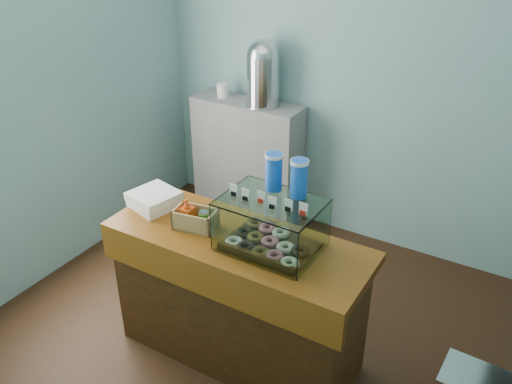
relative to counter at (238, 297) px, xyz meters
The scene contains 8 objects.
ground 0.52m from the counter, 90.00° to the left, with size 3.50×3.50×0.00m, color black.
room_shell 1.27m from the counter, 84.37° to the left, with size 3.54×3.04×2.82m.
counter is the anchor object (origin of this frame).
back_shelf 1.82m from the counter, 119.76° to the left, with size 1.00×0.32×1.10m, color gray.
display_case 0.65m from the counter, 11.43° to the left, with size 0.56×0.41×0.52m.
condiment_crate 0.58m from the counter, behind, with size 0.27×0.19×0.18m.
pastry_boxes 0.82m from the counter, behind, with size 0.33×0.34×0.11m.
coffee_urn 1.97m from the counter, 115.19° to the left, with size 0.30×0.30×0.56m.
Camera 1 is at (1.45, -2.46, 2.65)m, focal length 38.00 mm.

